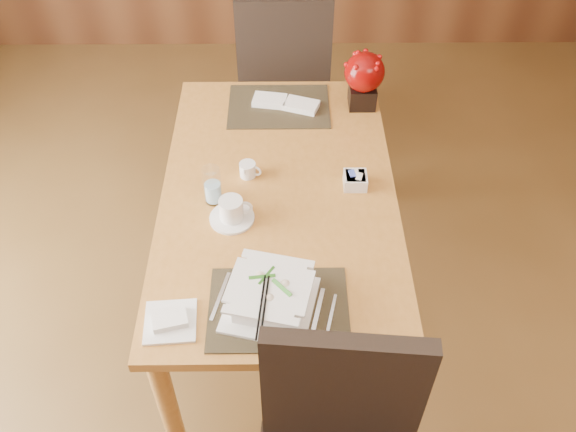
{
  "coord_description": "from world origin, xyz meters",
  "views": [
    {
      "loc": [
        0.02,
        -1.1,
        2.36
      ],
      "look_at": [
        0.03,
        0.35,
        0.87
      ],
      "focal_mm": 38.0,
      "sensor_mm": 36.0,
      "label": 1
    }
  ],
  "objects_px": {
    "water_glass": "(212,185)",
    "bread_plate": "(170,322)",
    "far_chair": "(284,71)",
    "dining_table": "(279,209)",
    "coffee_cup": "(231,211)",
    "sugar_caddy": "(355,180)",
    "soup_setting": "(270,296)",
    "berry_decor": "(364,77)",
    "creamer_jug": "(248,170)"
  },
  "relations": [
    {
      "from": "soup_setting",
      "to": "bread_plate",
      "type": "relative_size",
      "value": 2.05
    },
    {
      "from": "bread_plate",
      "to": "soup_setting",
      "type": "bearing_deg",
      "value": 10.47
    },
    {
      "from": "coffee_cup",
      "to": "soup_setting",
      "type": "bearing_deg",
      "value": -69.87
    },
    {
      "from": "dining_table",
      "to": "soup_setting",
      "type": "height_order",
      "value": "soup_setting"
    },
    {
      "from": "dining_table",
      "to": "water_glass",
      "type": "xyz_separation_m",
      "value": [
        -0.24,
        -0.05,
        0.17
      ]
    },
    {
      "from": "coffee_cup",
      "to": "water_glass",
      "type": "relative_size",
      "value": 1.06
    },
    {
      "from": "bread_plate",
      "to": "far_chair",
      "type": "bearing_deg",
      "value": 77.88
    },
    {
      "from": "soup_setting",
      "to": "bread_plate",
      "type": "distance_m",
      "value": 0.32
    },
    {
      "from": "water_glass",
      "to": "far_chair",
      "type": "relative_size",
      "value": 0.15
    },
    {
      "from": "water_glass",
      "to": "berry_decor",
      "type": "distance_m",
      "value": 0.87
    },
    {
      "from": "berry_decor",
      "to": "far_chair",
      "type": "bearing_deg",
      "value": 122.94
    },
    {
      "from": "soup_setting",
      "to": "coffee_cup",
      "type": "height_order",
      "value": "soup_setting"
    },
    {
      "from": "berry_decor",
      "to": "far_chair",
      "type": "distance_m",
      "value": 0.71
    },
    {
      "from": "coffee_cup",
      "to": "far_chair",
      "type": "xyz_separation_m",
      "value": [
        0.19,
        1.24,
        -0.2
      ]
    },
    {
      "from": "soup_setting",
      "to": "coffee_cup",
      "type": "bearing_deg",
      "value": 123.57
    },
    {
      "from": "dining_table",
      "to": "berry_decor",
      "type": "relative_size",
      "value": 5.83
    },
    {
      "from": "creamer_jug",
      "to": "dining_table",
      "type": "bearing_deg",
      "value": -17.52
    },
    {
      "from": "soup_setting",
      "to": "creamer_jug",
      "type": "bearing_deg",
      "value": 111.95
    },
    {
      "from": "dining_table",
      "to": "coffee_cup",
      "type": "distance_m",
      "value": 0.26
    },
    {
      "from": "bread_plate",
      "to": "dining_table",
      "type": "bearing_deg",
      "value": 60.42
    },
    {
      "from": "creamer_jug",
      "to": "bread_plate",
      "type": "xyz_separation_m",
      "value": [
        -0.22,
        -0.69,
        -0.02
      ]
    },
    {
      "from": "bread_plate",
      "to": "sugar_caddy",
      "type": "bearing_deg",
      "value": 44.77
    },
    {
      "from": "water_glass",
      "to": "sugar_caddy",
      "type": "xyz_separation_m",
      "value": [
        0.54,
        0.08,
        -0.05
      ]
    },
    {
      "from": "sugar_caddy",
      "to": "coffee_cup",
      "type": "bearing_deg",
      "value": -159.19
    },
    {
      "from": "dining_table",
      "to": "soup_setting",
      "type": "xyz_separation_m",
      "value": [
        -0.03,
        -0.54,
        0.15
      ]
    },
    {
      "from": "berry_decor",
      "to": "bread_plate",
      "type": "distance_m",
      "value": 1.37
    },
    {
      "from": "coffee_cup",
      "to": "creamer_jug",
      "type": "distance_m",
      "value": 0.25
    },
    {
      "from": "soup_setting",
      "to": "creamer_jug",
      "type": "xyz_separation_m",
      "value": [
        -0.09,
        0.63,
        -0.03
      ]
    },
    {
      "from": "far_chair",
      "to": "water_glass",
      "type": "bearing_deg",
      "value": 76.03
    },
    {
      "from": "sugar_caddy",
      "to": "berry_decor",
      "type": "xyz_separation_m",
      "value": [
        0.08,
        0.53,
        0.12
      ]
    },
    {
      "from": "creamer_jug",
      "to": "bread_plate",
      "type": "height_order",
      "value": "creamer_jug"
    },
    {
      "from": "soup_setting",
      "to": "coffee_cup",
      "type": "relative_size",
      "value": 2.02
    },
    {
      "from": "water_glass",
      "to": "bread_plate",
      "type": "height_order",
      "value": "water_glass"
    },
    {
      "from": "sugar_caddy",
      "to": "bread_plate",
      "type": "xyz_separation_m",
      "value": [
        -0.64,
        -0.63,
        -0.02
      ]
    },
    {
      "from": "water_glass",
      "to": "berry_decor",
      "type": "xyz_separation_m",
      "value": [
        0.61,
        0.61,
        0.07
      ]
    },
    {
      "from": "sugar_caddy",
      "to": "water_glass",
      "type": "bearing_deg",
      "value": -171.82
    },
    {
      "from": "coffee_cup",
      "to": "bread_plate",
      "type": "relative_size",
      "value": 1.02
    },
    {
      "from": "creamer_jug",
      "to": "berry_decor",
      "type": "relative_size",
      "value": 0.32
    },
    {
      "from": "dining_table",
      "to": "soup_setting",
      "type": "relative_size",
      "value": 4.5
    },
    {
      "from": "soup_setting",
      "to": "far_chair",
      "type": "distance_m",
      "value": 1.65
    },
    {
      "from": "bread_plate",
      "to": "water_glass",
      "type": "bearing_deg",
      "value": 80.18
    },
    {
      "from": "creamer_jug",
      "to": "sugar_caddy",
      "type": "relative_size",
      "value": 0.94
    },
    {
      "from": "sugar_caddy",
      "to": "far_chair",
      "type": "relative_size",
      "value": 0.08
    },
    {
      "from": "water_glass",
      "to": "sugar_caddy",
      "type": "bearing_deg",
      "value": 8.18
    },
    {
      "from": "dining_table",
      "to": "creamer_jug",
      "type": "distance_m",
      "value": 0.2
    },
    {
      "from": "berry_decor",
      "to": "bread_plate",
      "type": "xyz_separation_m",
      "value": [
        -0.71,
        -1.16,
        -0.14
      ]
    },
    {
      "from": "creamer_jug",
      "to": "sugar_caddy",
      "type": "bearing_deg",
      "value": 11.38
    },
    {
      "from": "soup_setting",
      "to": "creamer_jug",
      "type": "distance_m",
      "value": 0.64
    },
    {
      "from": "creamer_jug",
      "to": "soup_setting",
      "type": "bearing_deg",
      "value": -61.53
    },
    {
      "from": "dining_table",
      "to": "bread_plate",
      "type": "xyz_separation_m",
      "value": [
        -0.34,
        -0.6,
        0.1
      ]
    }
  ]
}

